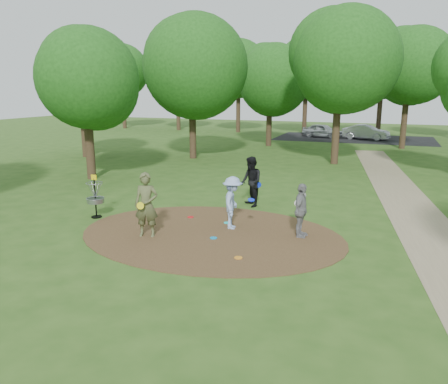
% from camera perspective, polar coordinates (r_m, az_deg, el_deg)
% --- Properties ---
extents(ground, '(100.00, 100.00, 0.00)m').
position_cam_1_polar(ground, '(13.75, -1.77, -5.55)').
color(ground, '#2D5119').
rests_on(ground, ground).
extents(dirt_clearing, '(8.40, 8.40, 0.02)m').
position_cam_1_polar(dirt_clearing, '(13.74, -1.77, -5.51)').
color(dirt_clearing, '#47301C').
rests_on(dirt_clearing, ground).
extents(footpath, '(7.55, 39.89, 0.01)m').
position_cam_1_polar(footpath, '(14.78, 25.63, -5.51)').
color(footpath, '#8C7A5B').
rests_on(footpath, ground).
extents(parking_lot, '(14.00, 8.00, 0.01)m').
position_cam_1_polar(parking_lot, '(42.36, 16.60, 6.72)').
color(parking_lot, black).
rests_on(parking_lot, ground).
extents(player_observer_with_disc, '(0.83, 0.69, 2.00)m').
position_cam_1_polar(player_observer_with_disc, '(13.48, -10.10, -1.68)').
color(player_observer_with_disc, '#515833').
rests_on(player_observer_with_disc, ground).
extents(player_throwing_with_disc, '(1.20, 1.22, 1.73)m').
position_cam_1_polar(player_throwing_with_disc, '(14.07, 1.11, -1.43)').
color(player_throwing_with_disc, '#93ACDC').
rests_on(player_throwing_with_disc, ground).
extents(player_walking_with_disc, '(1.16, 1.19, 1.94)m').
position_cam_1_polar(player_walking_with_disc, '(16.80, 3.55, 1.35)').
color(player_walking_with_disc, black).
rests_on(player_walking_with_disc, ground).
extents(player_waiting_with_disc, '(0.50, 1.02, 1.68)m').
position_cam_1_polar(player_waiting_with_disc, '(13.46, 10.02, -2.41)').
color(player_waiting_with_disc, gray).
rests_on(player_waiting_with_disc, ground).
extents(disc_ground_cyan, '(0.22, 0.22, 0.02)m').
position_cam_1_polar(disc_ground_cyan, '(14.80, 0.40, -4.03)').
color(disc_ground_cyan, '#1BDDDA').
rests_on(disc_ground_cyan, dirt_clearing).
extents(disc_ground_blue, '(0.22, 0.22, 0.02)m').
position_cam_1_polar(disc_ground_blue, '(13.33, -1.38, -6.01)').
color(disc_ground_blue, '#0C8CCE').
rests_on(disc_ground_blue, dirt_clearing).
extents(disc_ground_red, '(0.22, 0.22, 0.02)m').
position_cam_1_polar(disc_ground_red, '(15.49, -4.39, -3.28)').
color(disc_ground_red, red).
rests_on(disc_ground_red, dirt_clearing).
extents(car_left, '(4.06, 2.50, 1.29)m').
position_cam_1_polar(car_left, '(42.32, 12.77, 7.81)').
color(car_left, '#AEB2B6').
rests_on(car_left, ground).
extents(car_right, '(4.25, 2.24, 1.33)m').
position_cam_1_polar(car_right, '(41.67, 18.06, 7.44)').
color(car_right, '#AEAEB6').
rests_on(car_right, ground).
extents(disc_ground_orange, '(0.22, 0.22, 0.02)m').
position_cam_1_polar(disc_ground_orange, '(11.84, 1.89, -8.57)').
color(disc_ground_orange, orange).
rests_on(disc_ground_orange, dirt_clearing).
extents(disc_golf_basket, '(0.63, 0.63, 1.54)m').
position_cam_1_polar(disc_golf_basket, '(15.95, -16.50, -0.18)').
color(disc_golf_basket, black).
rests_on(disc_golf_basket, ground).
extents(tree_ring, '(37.54, 45.11, 8.89)m').
position_cam_1_polar(tree_ring, '(22.35, 11.74, 15.11)').
color(tree_ring, '#332316').
rests_on(tree_ring, ground).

